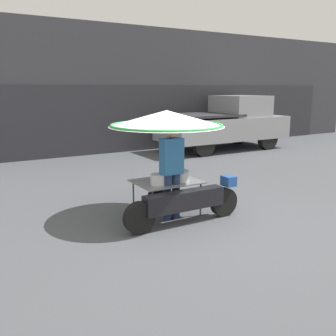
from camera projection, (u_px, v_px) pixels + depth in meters
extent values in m
plane|color=#4C4F54|center=(203.00, 222.00, 6.51)|extent=(36.00, 36.00, 0.00)
cube|color=#38383D|center=(63.00, 90.00, 13.25)|extent=(28.00, 2.00, 4.47)
cube|color=#28282D|center=(73.00, 121.00, 12.60)|extent=(23.80, 0.06, 2.40)
cylinder|color=black|center=(224.00, 202.00, 6.80)|extent=(0.52, 0.14, 0.52)
cylinder|color=black|center=(139.00, 218.00, 5.96)|extent=(0.52, 0.14, 0.52)
cube|color=black|center=(184.00, 200.00, 6.34)|extent=(1.50, 0.24, 0.32)
cube|color=#234C93|center=(229.00, 181.00, 6.77)|extent=(0.20, 0.24, 0.18)
cylinder|color=black|center=(160.00, 198.00, 7.12)|extent=(0.47, 0.14, 0.47)
cylinder|color=#515156|center=(201.00, 199.00, 6.80)|extent=(0.03, 0.03, 0.61)
cylinder|color=#515156|center=(178.00, 190.00, 7.44)|extent=(0.03, 0.03, 0.61)
cylinder|color=#515156|center=(153.00, 208.00, 6.31)|extent=(0.03, 0.03, 0.61)
cylinder|color=#515156|center=(133.00, 197.00, 6.95)|extent=(0.03, 0.03, 0.61)
cube|color=gray|center=(167.00, 181.00, 6.81)|extent=(1.16, 0.90, 0.02)
cylinder|color=#B2B2B7|center=(167.00, 154.00, 6.70)|extent=(0.03, 0.03, 0.99)
cone|color=white|center=(167.00, 118.00, 6.57)|extent=(2.05, 2.05, 0.28)
torus|color=green|center=(167.00, 125.00, 6.59)|extent=(2.00, 2.00, 0.05)
cylinder|color=silver|center=(158.00, 179.00, 6.52)|extent=(0.28, 0.28, 0.19)
cylinder|color=#B7B7BC|center=(180.00, 176.00, 6.77)|extent=(0.33, 0.33, 0.20)
cylinder|color=#1E6BB2|center=(175.00, 171.00, 7.15)|extent=(0.21, 0.21, 0.21)
cylinder|color=navy|center=(167.00, 197.00, 6.55)|extent=(0.14, 0.14, 0.83)
cylinder|color=navy|center=(176.00, 196.00, 6.64)|extent=(0.14, 0.14, 0.83)
cube|color=teal|center=(172.00, 156.00, 6.45)|extent=(0.38, 0.22, 0.62)
sphere|color=tan|center=(172.00, 132.00, 6.36)|extent=(0.22, 0.22, 0.22)
cylinder|color=black|center=(268.00, 139.00, 14.19)|extent=(0.83, 0.24, 0.83)
cylinder|color=black|center=(238.00, 134.00, 15.62)|extent=(0.83, 0.24, 0.83)
cylinder|color=black|center=(204.00, 144.00, 12.72)|extent=(0.83, 0.24, 0.83)
cylinder|color=black|center=(178.00, 139.00, 14.14)|extent=(0.83, 0.24, 0.83)
cube|color=#939399|center=(223.00, 128.00, 14.08)|extent=(4.97, 1.99, 0.82)
cube|color=#939399|center=(240.00, 106.00, 14.31)|extent=(1.69, 1.83, 0.78)
cube|color=#2D2D33|center=(202.00, 115.00, 13.48)|extent=(2.58, 1.91, 0.08)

